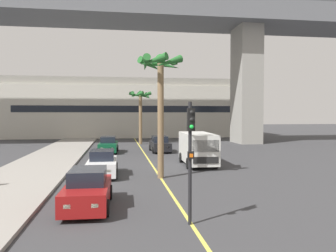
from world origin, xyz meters
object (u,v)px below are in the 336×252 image
object	(u,v)px
car_queue_second	(108,145)
palm_tree_mid_median	(160,80)
car_queue_third	(160,145)
palm_tree_near_median	(140,102)
traffic_light_median_near	(190,146)
delivery_van	(198,148)
car_queue_front	(88,190)
car_queue_fourth	(102,164)

from	to	relation	value
car_queue_second	palm_tree_mid_median	size ratio (longest dim) A/B	0.57
car_queue_third	palm_tree_near_median	size ratio (longest dim) A/B	0.63
palm_tree_mid_median	traffic_light_median_near	bearing A→B (deg)	-90.22
delivery_van	palm_tree_mid_median	xyz separation A→B (m)	(-3.33, -4.46, 4.49)
delivery_van	traffic_light_median_near	bearing A→B (deg)	-104.56
car_queue_front	delivery_van	xyz separation A→B (m)	(7.00, 10.24, 0.57)
car_queue_third	car_queue_fourth	world-z (taller)	same
car_queue_front	traffic_light_median_near	xyz separation A→B (m)	(3.64, -2.69, 1.99)
car_queue_third	palm_tree_mid_median	size ratio (longest dim) A/B	0.57
car_queue_front	car_queue_third	xyz separation A→B (m)	(5.34, 19.34, 0.00)
delivery_van	palm_tree_mid_median	size ratio (longest dim) A/B	0.73
car_queue_front	car_queue_second	xyz separation A→B (m)	(0.28, 19.39, 0.00)
car_queue_second	traffic_light_median_near	distance (m)	22.43
traffic_light_median_near	palm_tree_mid_median	distance (m)	9.02
palm_tree_near_median	palm_tree_mid_median	size ratio (longest dim) A/B	0.91
car_queue_third	palm_tree_mid_median	world-z (taller)	palm_tree_mid_median
car_queue_front	palm_tree_mid_median	xyz separation A→B (m)	(3.67, 5.79, 5.06)
palm_tree_near_median	palm_tree_mid_median	distance (m)	22.20
car_queue_fourth	delivery_van	size ratio (longest dim) A/B	0.78
car_queue_front	palm_tree_near_median	bearing A→B (deg)	81.92
car_queue_fourth	palm_tree_mid_median	distance (m)	6.23
palm_tree_near_median	car_queue_second	bearing A→B (deg)	-113.24
delivery_van	palm_tree_mid_median	distance (m)	7.15
palm_tree_near_median	palm_tree_mid_median	world-z (taller)	palm_tree_mid_median
car_queue_second	palm_tree_near_median	world-z (taller)	palm_tree_near_median
car_queue_second	car_queue_third	bearing A→B (deg)	-0.65
car_queue_front	car_queue_fourth	xyz separation A→B (m)	(0.26, 7.05, 0.00)
car_queue_third	car_queue_second	bearing A→B (deg)	179.35
delivery_van	palm_tree_near_median	bearing A→B (deg)	99.69
palm_tree_mid_median	car_queue_fourth	bearing A→B (deg)	159.70
car_queue_second	delivery_van	size ratio (longest dim) A/B	0.78
car_queue_front	car_queue_fourth	size ratio (longest dim) A/B	1.01
car_queue_fourth	delivery_van	distance (m)	7.48
car_queue_front	car_queue_third	distance (m)	20.06
car_queue_fourth	palm_tree_mid_median	size ratio (longest dim) A/B	0.57
car_queue_front	car_queue_second	world-z (taller)	same
car_queue_second	palm_tree_mid_median	bearing A→B (deg)	-76.03
car_queue_fourth	palm_tree_near_median	bearing A→B (deg)	79.94
car_queue_third	car_queue_fourth	distance (m)	13.29
car_queue_fourth	palm_tree_mid_median	world-z (taller)	palm_tree_mid_median
delivery_van	palm_tree_near_median	xyz separation A→B (m)	(-3.03, 17.74, 3.90)
palm_tree_near_median	delivery_van	bearing A→B (deg)	-80.31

